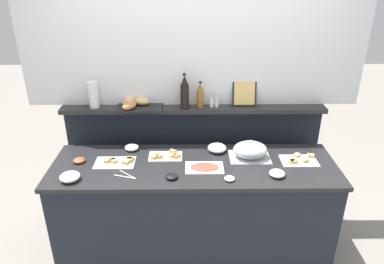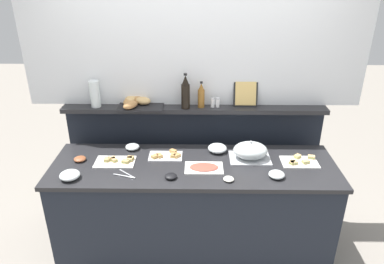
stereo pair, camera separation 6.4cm
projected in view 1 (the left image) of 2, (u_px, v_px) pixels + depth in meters
name	position (u px, v px, depth m)	size (l,w,h in m)	color
ground_plane	(193.00, 210.00, 3.92)	(12.00, 12.00, 0.00)	gray
buffet_counter	(194.00, 210.00, 3.18)	(2.34, 0.71, 0.92)	black
back_ledge_unit	(193.00, 160.00, 3.57)	(2.37, 0.22, 1.25)	black
upper_wall_panel	(193.00, 28.00, 3.05)	(2.97, 0.08, 1.35)	silver
sandwich_platter_rear	(166.00, 156.00, 3.08)	(0.28, 0.17, 0.04)	white
sandwich_platter_side	(299.00, 160.00, 3.02)	(0.30, 0.20, 0.04)	white
sandwich_platter_front	(117.00, 162.00, 2.99)	(0.33, 0.20, 0.04)	white
cold_cuts_platter	(204.00, 167.00, 2.92)	(0.31, 0.19, 0.02)	white
serving_cloche	(250.00, 151.00, 3.04)	(0.34, 0.24, 0.17)	#B7BABF
glass_bowl_large	(277.00, 174.00, 2.81)	(0.12, 0.12, 0.05)	silver
glass_bowl_medium	(217.00, 148.00, 3.17)	(0.16, 0.16, 0.07)	silver
glass_bowl_small	(70.00, 177.00, 2.76)	(0.16, 0.16, 0.06)	silver
glass_bowl_extra	(132.00, 148.00, 3.20)	(0.12, 0.12, 0.05)	silver
condiment_bowl_red	(79.00, 160.00, 3.01)	(0.10, 0.10, 0.04)	brown
condiment_bowl_cream	(230.00, 179.00, 2.76)	(0.08, 0.08, 0.03)	silver
condiment_bowl_dark	(172.00, 176.00, 2.78)	(0.10, 0.10, 0.03)	black
serving_tongs	(127.00, 176.00, 2.81)	(0.18, 0.13, 0.01)	#B7BABF
wine_bottle_dark	(185.00, 93.00, 3.17)	(0.08, 0.08, 0.32)	black
vinegar_bottle_amber	(200.00, 96.00, 3.21)	(0.06, 0.06, 0.24)	#8E5B23
salt_shaker	(212.00, 102.00, 3.23)	(0.03, 0.03, 0.09)	white
pepper_shaker	(217.00, 102.00, 3.24)	(0.03, 0.03, 0.09)	white
bread_basket	(135.00, 102.00, 3.25)	(0.40, 0.34, 0.08)	black
framed_picture	(244.00, 93.00, 3.24)	(0.21, 0.07, 0.23)	black
water_carafe	(93.00, 95.00, 3.19)	(0.09, 0.09, 0.24)	silver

